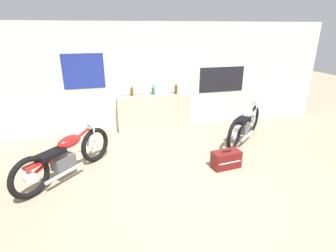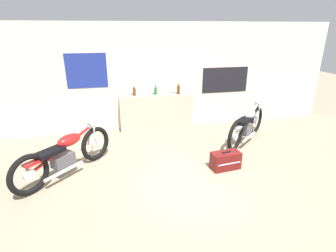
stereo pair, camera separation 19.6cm
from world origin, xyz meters
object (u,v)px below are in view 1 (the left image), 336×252
Objects in this scene: bottle_leftmost at (132,91)px; hard_case_darkred at (226,159)px; bottle_left_center at (153,90)px; motorcycle_red at (66,156)px; bottle_center at (176,89)px; motorcycle_silver at (245,124)px.

bottle_leftmost is 3.06m from hard_case_darkred.
bottle_leftmost reaches higher than bottle_left_center.
hard_case_darkred is (3.04, -0.45, -0.26)m from motorcycle_red.
bottle_center reaches higher than bottle_left_center.
bottle_left_center is 0.16× the size of motorcycle_silver.
bottle_center is 2.01m from motorcycle_silver.
bottle_leftmost is at bearing 121.31° from hard_case_darkred.
bottle_center is 0.20× the size of motorcycle_silver.
motorcycle_red is 4.15m from motorcycle_silver.
bottle_leftmost is at bearing 53.36° from motorcycle_red.
bottle_left_center is 2.50m from motorcycle_silver.
bottle_center is at bearing -7.78° from bottle_left_center.
motorcycle_silver is 2.69× the size of hard_case_darkred.
bottle_left_center is at bearing 172.22° from bottle_center.
motorcycle_silver is at bearing 47.12° from hard_case_darkred.
motorcycle_red reaches higher than hard_case_darkred.
bottle_leftmost is 0.18× the size of motorcycle_red.
motorcycle_silver is (2.57, -1.36, -0.66)m from bottle_leftmost.
bottle_leftmost is 2.98m from motorcycle_silver.
bottle_leftmost reaches higher than hard_case_darkred.
motorcycle_silver reaches higher than hard_case_darkred.
bottle_left_center is at bearing -0.31° from bottle_leftmost.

